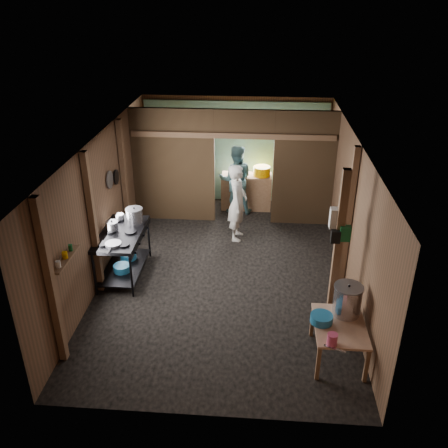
# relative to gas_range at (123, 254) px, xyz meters

# --- Properties ---
(floor) EXTENTS (4.50, 7.00, 0.00)m
(floor) POSITION_rel_gas_range_xyz_m (1.88, 0.29, -0.45)
(floor) COLOR black
(floor) RESTS_ON ground
(ceiling) EXTENTS (4.50, 7.00, 0.00)m
(ceiling) POSITION_rel_gas_range_xyz_m (1.88, 0.29, 2.15)
(ceiling) COLOR black
(ceiling) RESTS_ON ground
(wall_back) EXTENTS (4.50, 0.00, 2.60)m
(wall_back) POSITION_rel_gas_range_xyz_m (1.88, 3.79, 0.85)
(wall_back) COLOR brown
(wall_back) RESTS_ON ground
(wall_front) EXTENTS (4.50, 0.00, 2.60)m
(wall_front) POSITION_rel_gas_range_xyz_m (1.88, -3.21, 0.85)
(wall_front) COLOR brown
(wall_front) RESTS_ON ground
(wall_left) EXTENTS (0.00, 7.00, 2.60)m
(wall_left) POSITION_rel_gas_range_xyz_m (-0.37, 0.29, 0.85)
(wall_left) COLOR brown
(wall_left) RESTS_ON ground
(wall_right) EXTENTS (0.00, 7.00, 2.60)m
(wall_right) POSITION_rel_gas_range_xyz_m (4.13, 0.29, 0.85)
(wall_right) COLOR brown
(wall_right) RESTS_ON ground
(partition_left) EXTENTS (1.85, 0.10, 2.60)m
(partition_left) POSITION_rel_gas_range_xyz_m (0.55, 2.49, 0.85)
(partition_left) COLOR #46331E
(partition_left) RESTS_ON floor
(partition_right) EXTENTS (1.35, 0.10, 2.60)m
(partition_right) POSITION_rel_gas_range_xyz_m (3.46, 2.49, 0.85)
(partition_right) COLOR #46331E
(partition_right) RESTS_ON floor
(partition_header) EXTENTS (1.30, 0.10, 0.60)m
(partition_header) POSITION_rel_gas_range_xyz_m (2.13, 2.49, 1.85)
(partition_header) COLOR #46331E
(partition_header) RESTS_ON wall_back
(turquoise_panel) EXTENTS (4.40, 0.06, 2.50)m
(turquoise_panel) POSITION_rel_gas_range_xyz_m (1.88, 3.73, 0.80)
(turquoise_panel) COLOR #70B4AA
(turquoise_panel) RESTS_ON wall_back
(back_counter) EXTENTS (1.20, 0.50, 0.85)m
(back_counter) POSITION_rel_gas_range_xyz_m (2.18, 3.24, -0.03)
(back_counter) COLOR brown
(back_counter) RESTS_ON floor
(wall_clock) EXTENTS (0.20, 0.03, 0.20)m
(wall_clock) POSITION_rel_gas_range_xyz_m (2.13, 3.69, 1.45)
(wall_clock) COLOR silver
(wall_clock) RESTS_ON wall_back
(post_left_a) EXTENTS (0.10, 0.12, 2.60)m
(post_left_a) POSITION_rel_gas_range_xyz_m (-0.30, -2.31, 0.85)
(post_left_a) COLOR brown
(post_left_a) RESTS_ON floor
(post_left_b) EXTENTS (0.10, 0.12, 2.60)m
(post_left_b) POSITION_rel_gas_range_xyz_m (-0.30, -0.51, 0.85)
(post_left_b) COLOR brown
(post_left_b) RESTS_ON floor
(post_left_c) EXTENTS (0.10, 0.12, 2.60)m
(post_left_c) POSITION_rel_gas_range_xyz_m (-0.30, 1.49, 0.85)
(post_left_c) COLOR brown
(post_left_c) RESTS_ON floor
(post_right) EXTENTS (0.10, 0.12, 2.60)m
(post_right) POSITION_rel_gas_range_xyz_m (4.06, 0.09, 0.85)
(post_right) COLOR brown
(post_right) RESTS_ON floor
(post_free) EXTENTS (0.12, 0.12, 2.60)m
(post_free) POSITION_rel_gas_range_xyz_m (3.73, -1.01, 0.85)
(post_free) COLOR brown
(post_free) RESTS_ON floor
(cross_beam) EXTENTS (4.40, 0.12, 0.12)m
(cross_beam) POSITION_rel_gas_range_xyz_m (1.88, 2.44, 1.60)
(cross_beam) COLOR brown
(cross_beam) RESTS_ON wall_left
(pan_lid_big) EXTENTS (0.03, 0.34, 0.34)m
(pan_lid_big) POSITION_rel_gas_range_xyz_m (-0.33, 0.69, 1.20)
(pan_lid_big) COLOR gray
(pan_lid_big) RESTS_ON wall_left
(pan_lid_small) EXTENTS (0.03, 0.30, 0.30)m
(pan_lid_small) POSITION_rel_gas_range_xyz_m (-0.33, 1.09, 1.10)
(pan_lid_small) COLOR black
(pan_lid_small) RESTS_ON wall_left
(wall_shelf) EXTENTS (0.14, 0.80, 0.03)m
(wall_shelf) POSITION_rel_gas_range_xyz_m (-0.27, -1.81, 0.95)
(wall_shelf) COLOR brown
(wall_shelf) RESTS_ON wall_left
(jar_white) EXTENTS (0.07, 0.07, 0.10)m
(jar_white) POSITION_rel_gas_range_xyz_m (-0.27, -2.06, 1.01)
(jar_white) COLOR silver
(jar_white) RESTS_ON wall_shelf
(jar_yellow) EXTENTS (0.08, 0.08, 0.10)m
(jar_yellow) POSITION_rel_gas_range_xyz_m (-0.27, -1.81, 1.01)
(jar_yellow) COLOR #D08C00
(jar_yellow) RESTS_ON wall_shelf
(jar_green) EXTENTS (0.06, 0.06, 0.10)m
(jar_green) POSITION_rel_gas_range_xyz_m (-0.27, -1.59, 1.01)
(jar_green) COLOR #125728
(jar_green) RESTS_ON wall_shelf
(bag_white) EXTENTS (0.22, 0.15, 0.32)m
(bag_white) POSITION_rel_gas_range_xyz_m (3.68, -0.93, 1.33)
(bag_white) COLOR silver
(bag_white) RESTS_ON post_free
(bag_green) EXTENTS (0.16, 0.12, 0.24)m
(bag_green) POSITION_rel_gas_range_xyz_m (3.80, -1.07, 1.15)
(bag_green) COLOR #125728
(bag_green) RESTS_ON post_free
(bag_black) EXTENTS (0.14, 0.10, 0.20)m
(bag_black) POSITION_rel_gas_range_xyz_m (3.66, -1.09, 1.10)
(bag_black) COLOR black
(bag_black) RESTS_ON post_free
(gas_range) EXTENTS (0.79, 1.53, 0.90)m
(gas_range) POSITION_rel_gas_range_xyz_m (0.00, 0.00, 0.00)
(gas_range) COLOR black
(gas_range) RESTS_ON floor
(prep_table) EXTENTS (0.73, 1.00, 0.59)m
(prep_table) POSITION_rel_gas_range_xyz_m (3.71, -1.98, -0.16)
(prep_table) COLOR tan
(prep_table) RESTS_ON floor
(stove_pot_large) EXTENTS (0.38, 0.38, 0.32)m
(stove_pot_large) POSITION_rel_gas_range_xyz_m (0.17, 0.39, 0.59)
(stove_pot_large) COLOR #B6B5BF
(stove_pot_large) RESTS_ON gas_range
(stove_pot_med) EXTENTS (0.26, 0.26, 0.20)m
(stove_pot_med) POSITION_rel_gas_range_xyz_m (-0.17, 0.05, 0.53)
(stove_pot_med) COLOR #B6B5BF
(stove_pot_med) RESTS_ON gas_range
(stove_saucepan) EXTENTS (0.22, 0.22, 0.11)m
(stove_saucepan) POSITION_rel_gas_range_xyz_m (-0.17, 0.54, 0.50)
(stove_saucepan) COLOR #B6B5BF
(stove_saucepan) RESTS_ON gas_range
(frying_pan) EXTENTS (0.29, 0.51, 0.07)m
(frying_pan) POSITION_rel_gas_range_xyz_m (0.00, -0.48, 0.48)
(frying_pan) COLOR gray
(frying_pan) RESTS_ON gas_range
(blue_tub_front) EXTENTS (0.31, 0.31, 0.13)m
(blue_tub_front) POSITION_rel_gas_range_xyz_m (0.00, -0.17, -0.21)
(blue_tub_front) COLOR #1E6B9E
(blue_tub_front) RESTS_ON gas_range
(blue_tub_back) EXTENTS (0.31, 0.31, 0.13)m
(blue_tub_back) POSITION_rel_gas_range_xyz_m (0.00, 0.29, -0.21)
(blue_tub_back) COLOR #1E6B9E
(blue_tub_back) RESTS_ON gas_range
(stock_pot) EXTENTS (0.52, 0.52, 0.50)m
(stock_pot) POSITION_rel_gas_range_xyz_m (3.83, -1.70, 0.37)
(stock_pot) COLOR #B6B5BF
(stock_pot) RESTS_ON prep_table
(wash_basin) EXTENTS (0.37, 0.37, 0.12)m
(wash_basin) POSITION_rel_gas_range_xyz_m (3.45, -1.93, 0.20)
(wash_basin) COLOR #1E6B9E
(wash_basin) RESTS_ON prep_table
(pink_bucket) EXTENTS (0.19, 0.19, 0.17)m
(pink_bucket) POSITION_rel_gas_range_xyz_m (3.54, -2.41, 0.23)
(pink_bucket) COLOR #C9456F
(pink_bucket) RESTS_ON prep_table
(knife) EXTENTS (0.29, 0.16, 0.01)m
(knife) POSITION_rel_gas_range_xyz_m (3.57, -2.50, 0.15)
(knife) COLOR #B6B5BF
(knife) RESTS_ON prep_table
(yellow_tub) EXTENTS (0.40, 0.40, 0.22)m
(yellow_tub) POSITION_rel_gas_range_xyz_m (2.54, 3.24, 0.51)
(yellow_tub) COLOR #D08C00
(yellow_tub) RESTS_ON back_counter
(cook) EXTENTS (0.44, 0.63, 1.67)m
(cook) POSITION_rel_gas_range_xyz_m (2.04, 1.64, 0.38)
(cook) COLOR silver
(cook) RESTS_ON floor
(worker_back) EXTENTS (0.84, 0.67, 1.66)m
(worker_back) POSITION_rel_gas_range_xyz_m (1.93, 2.97, 0.38)
(worker_back) COLOR #426B71
(worker_back) RESTS_ON floor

